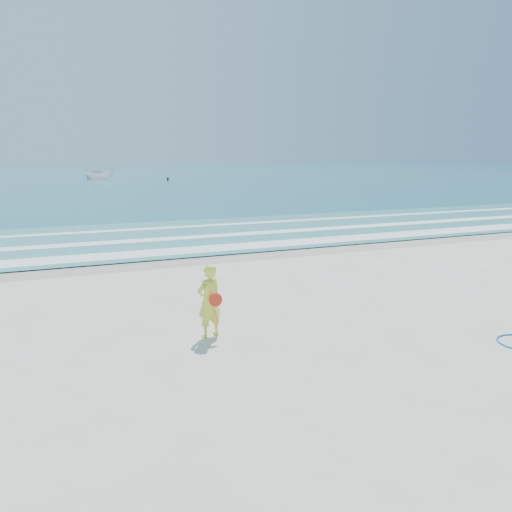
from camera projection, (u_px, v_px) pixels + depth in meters
name	position (u px, v px, depth m)	size (l,w,h in m)	color
ground	(316.00, 346.00, 9.64)	(400.00, 400.00, 0.00)	silver
wet_sand	(192.00, 258.00, 17.79)	(400.00, 2.40, 0.00)	#B2A893
ocean	(70.00, 172.00, 104.65)	(400.00, 190.00, 0.04)	#19727F
shallow	(162.00, 236.00, 22.30)	(400.00, 10.00, 0.01)	#59B7AD
foam_near	(183.00, 251.00, 18.95)	(400.00, 1.40, 0.01)	white
foam_mid	(166.00, 239.00, 21.58)	(400.00, 0.90, 0.01)	white
foam_far	(151.00, 229.00, 24.56)	(400.00, 0.60, 0.01)	white
boat	(100.00, 174.00, 73.57)	(1.57, 4.18, 1.62)	silver
buoy	(168.00, 179.00, 71.48)	(0.35, 0.35, 0.35)	black
woman	(209.00, 301.00, 10.03)	(0.63, 0.51, 1.50)	yellow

